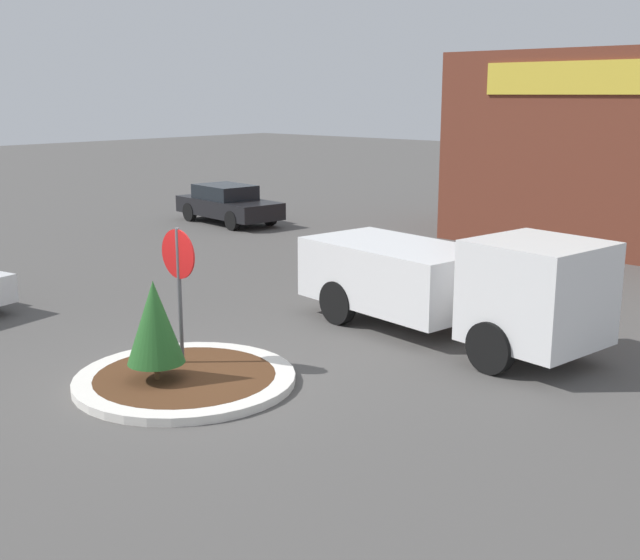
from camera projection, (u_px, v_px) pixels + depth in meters
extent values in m
plane|color=#514F4C|center=(185.00, 383.00, 12.88)|extent=(120.00, 120.00, 0.00)
cylinder|color=silver|center=(185.00, 379.00, 12.86)|extent=(3.54, 3.54, 0.13)
cylinder|color=#4C2D19|center=(185.00, 379.00, 12.86)|extent=(2.90, 2.90, 0.13)
cylinder|color=#4C4C51|center=(180.00, 300.00, 13.22)|extent=(0.07, 0.07, 2.42)
cylinder|color=#B71414|center=(178.00, 254.00, 13.04)|extent=(0.82, 0.03, 0.82)
cylinder|color=brown|center=(157.00, 371.00, 12.62)|extent=(0.08, 0.08, 0.28)
cone|color=#235623|center=(155.00, 322.00, 12.44)|extent=(0.91, 0.91, 1.32)
cube|color=white|center=(537.00, 292.00, 13.51)|extent=(2.24, 2.22, 1.75)
cube|color=white|center=(396.00, 274.00, 16.06)|extent=(3.97, 2.57, 1.23)
cube|color=black|center=(575.00, 282.00, 12.92)|extent=(0.29, 1.74, 0.61)
cylinder|color=black|center=(557.00, 327.00, 14.43)|extent=(0.91, 0.35, 0.88)
cylinder|color=black|center=(490.00, 348.00, 13.24)|extent=(0.91, 0.35, 0.88)
cylinder|color=black|center=(404.00, 288.00, 17.30)|extent=(0.91, 0.35, 0.88)
cylinder|color=black|center=(338.00, 302.00, 16.11)|extent=(0.91, 0.35, 0.88)
cube|color=gold|center=(614.00, 77.00, 21.18)|extent=(7.59, 0.08, 0.90)
cube|color=black|center=(229.00, 207.00, 28.66)|extent=(4.53, 2.27, 0.58)
cube|color=black|center=(225.00, 192.00, 28.70)|extent=(2.26, 1.79, 0.49)
cylinder|color=black|center=(270.00, 216.00, 28.24)|extent=(0.69, 0.27, 0.67)
cylinder|color=black|center=(232.00, 221.00, 27.21)|extent=(0.69, 0.27, 0.67)
cylinder|color=black|center=(226.00, 208.00, 30.22)|extent=(0.69, 0.27, 0.67)
cylinder|color=black|center=(190.00, 212.00, 29.19)|extent=(0.69, 0.27, 0.67)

